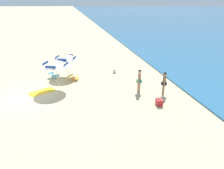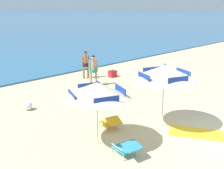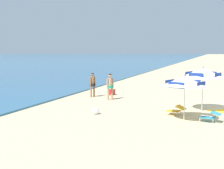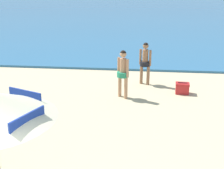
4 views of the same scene
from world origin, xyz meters
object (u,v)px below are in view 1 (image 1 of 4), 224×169
object	(u,v)px
beach_umbrella_striped_main	(66,57)
cooler_box	(159,102)
lounge_chair_under_umbrella	(54,75)
beach_ball	(115,71)
lounge_chair_beside_umbrella	(73,77)
person_standing_near_shore	(139,79)
beach_towel	(42,92)
person_standing_beside	(164,82)
beach_umbrella_striped_second	(55,63)

from	to	relation	value
beach_umbrella_striped_main	cooler_box	size ratio (longest dim) A/B	4.94
lounge_chair_under_umbrella	beach_ball	bearing A→B (deg)	91.83
lounge_chair_beside_umbrella	person_standing_near_shore	xyz separation A→B (m)	(3.32, 4.65, 0.72)
lounge_chair_beside_umbrella	beach_towel	size ratio (longest dim) A/B	0.55
lounge_chair_under_umbrella	cooler_box	bearing A→B (deg)	47.11
person_standing_beside	beach_umbrella_striped_main	bearing A→B (deg)	-127.52
person_standing_near_shore	beach_towel	xyz separation A→B (m)	(-1.47, -6.99, -0.99)
lounge_chair_under_umbrella	beach_umbrella_striped_main	bearing A→B (deg)	95.37
lounge_chair_beside_umbrella	beach_towel	distance (m)	3.00
person_standing_beside	beach_ball	world-z (taller)	person_standing_beside
lounge_chair_beside_umbrella	beach_ball	bearing A→B (deg)	106.39
lounge_chair_under_umbrella	beach_ball	world-z (taller)	lounge_chair_under_umbrella
cooler_box	beach_umbrella_striped_main	bearing A→B (deg)	-138.54
lounge_chair_beside_umbrella	person_standing_near_shore	distance (m)	5.76
person_standing_near_shore	lounge_chair_under_umbrella	bearing A→B (deg)	-124.24
beach_umbrella_striped_second	lounge_chair_beside_umbrella	bearing A→B (deg)	142.17
beach_umbrella_striped_second	beach_umbrella_striped_main	bearing A→B (deg)	165.21
lounge_chair_under_umbrella	person_standing_near_shore	world-z (taller)	person_standing_near_shore
beach_umbrella_striped_main	person_standing_near_shore	bearing A→B (deg)	49.54
person_standing_near_shore	beach_towel	distance (m)	7.21
lounge_chair_beside_umbrella	beach_towel	world-z (taller)	lounge_chair_beside_umbrella
lounge_chair_under_umbrella	person_standing_near_shore	xyz separation A→B (m)	(4.28, 6.28, 0.71)
beach_umbrella_striped_second	lounge_chair_under_umbrella	world-z (taller)	beach_umbrella_striped_second
lounge_chair_beside_umbrella	beach_umbrella_striped_second	bearing A→B (deg)	-37.83
beach_umbrella_striped_second	cooler_box	xyz separation A→B (m)	(3.98, 6.44, -1.83)
beach_ball	person_standing_beside	bearing A→B (deg)	24.56
lounge_chair_under_umbrella	beach_towel	world-z (taller)	lounge_chair_under_umbrella
person_standing_near_shore	cooler_box	xyz separation A→B (m)	(2.15, 0.63, -0.79)
beach_umbrella_striped_second	cooler_box	world-z (taller)	beach_umbrella_striped_second
cooler_box	beach_towel	distance (m)	8.43
lounge_chair_under_umbrella	beach_towel	distance (m)	2.91
cooler_box	beach_umbrella_striped_second	bearing A→B (deg)	-121.68
beach_umbrella_striped_main	lounge_chair_under_umbrella	xyz separation A→B (m)	(0.11, -1.14, -1.52)
beach_ball	beach_towel	distance (m)	6.85
beach_umbrella_striped_second	person_standing_beside	xyz separation A→B (m)	(2.59, 7.37, -1.06)
cooler_box	beach_ball	world-z (taller)	cooler_box
beach_towel	beach_umbrella_striped_main	bearing A→B (deg)	147.61
beach_ball	cooler_box	bearing A→B (deg)	12.41
beach_umbrella_striped_second	beach_ball	xyz separation A→B (m)	(-2.62, 4.99, -1.85)
beach_umbrella_striped_main	beach_towel	bearing A→B (deg)	-32.39
lounge_chair_under_umbrella	beach_ball	xyz separation A→B (m)	(-0.17, 5.46, -0.10)
beach_umbrella_striped_main	beach_towel	distance (m)	3.89
beach_towel	person_standing_beside	bearing A→B (deg)	75.40
lounge_chair_beside_umbrella	beach_towel	bearing A→B (deg)	-51.53
beach_umbrella_striped_second	person_standing_beside	world-z (taller)	beach_umbrella_striped_second
lounge_chair_beside_umbrella	person_standing_near_shore	world-z (taller)	person_standing_near_shore
beach_ball	beach_towel	xyz separation A→B (m)	(2.98, -6.17, -0.18)
lounge_chair_under_umbrella	person_standing_beside	xyz separation A→B (m)	(5.03, 7.84, 0.69)
beach_umbrella_striped_second	person_standing_near_shore	bearing A→B (deg)	72.52
person_standing_beside	beach_ball	distance (m)	5.78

